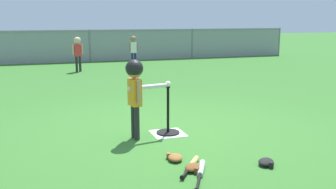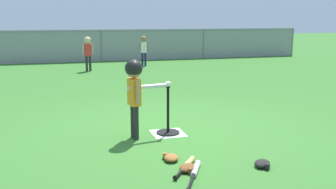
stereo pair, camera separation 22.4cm
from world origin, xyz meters
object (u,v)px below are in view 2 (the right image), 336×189
(glove_by_plate, at_px, (171,158))
(fielder_deep_center, at_px, (88,49))
(batter_child, at_px, (135,83))
(spare_bat_wood, at_px, (187,165))
(baseball_on_tee, at_px, (168,84))
(glove_near_bats, at_px, (187,168))
(fielder_deep_left, at_px, (144,47))
(spare_bat_silver, at_px, (195,171))
(batting_tee, at_px, (168,126))
(glove_tossed_aside, at_px, (262,164))

(glove_by_plate, bearing_deg, fielder_deep_center, 92.23)
(batter_child, xyz_separation_m, spare_bat_wood, (0.33, -1.15, -0.72))
(baseball_on_tee, bearing_deg, glove_near_bats, -97.22)
(glove_by_plate, xyz_separation_m, glove_near_bats, (0.08, -0.34, 0.00))
(fielder_deep_left, relative_size, glove_near_bats, 3.68)
(fielder_deep_left, xyz_separation_m, spare_bat_silver, (-1.43, -8.97, -0.61))
(spare_bat_wood, bearing_deg, fielder_deep_center, 92.94)
(batting_tee, xyz_separation_m, fielder_deep_left, (1.31, 7.53, 0.54))
(spare_bat_silver, height_order, glove_tossed_aside, glove_tossed_aside)
(batting_tee, relative_size, fielder_deep_left, 0.67)
(batter_child, distance_m, glove_near_bats, 1.47)
(batter_child, xyz_separation_m, glove_tossed_aside, (1.12, -1.36, -0.71))
(batting_tee, distance_m, fielder_deep_center, 6.82)
(batter_child, relative_size, glove_near_bats, 3.90)
(spare_bat_wood, relative_size, glove_near_bats, 1.84)
(fielder_deep_center, bearing_deg, fielder_deep_left, 22.16)
(fielder_deep_left, bearing_deg, fielder_deep_center, -157.84)
(glove_by_plate, relative_size, glove_near_bats, 0.93)
(baseball_on_tee, relative_size, fielder_deep_center, 0.07)
(batting_tee, bearing_deg, batter_child, -169.17)
(baseball_on_tee, bearing_deg, glove_by_plate, -104.11)
(batter_child, relative_size, fielder_deep_left, 1.06)
(batting_tee, bearing_deg, fielder_deep_left, 80.14)
(fielder_deep_center, height_order, spare_bat_silver, fielder_deep_center)
(batting_tee, relative_size, fielder_deep_center, 0.65)
(baseball_on_tee, bearing_deg, fielder_deep_center, 94.68)
(fielder_deep_left, bearing_deg, glove_by_plate, -100.37)
(glove_tossed_aside, bearing_deg, glove_near_bats, 172.58)
(glove_by_plate, distance_m, glove_tossed_aside, 1.00)
(glove_near_bats, bearing_deg, glove_tossed_aside, -7.42)
(fielder_deep_left, distance_m, glove_tossed_aside, 9.02)
(glove_by_plate, bearing_deg, baseball_on_tee, 75.89)
(batting_tee, relative_size, baseball_on_tee, 8.94)
(glove_near_bats, bearing_deg, glove_by_plate, 103.70)
(baseball_on_tee, bearing_deg, batter_child, -169.17)
(baseball_on_tee, relative_size, fielder_deep_left, 0.07)
(spare_bat_silver, xyz_separation_m, spare_bat_wood, (-0.02, 0.20, -0.00))
(batter_child, distance_m, fielder_deep_left, 7.83)
(batter_child, xyz_separation_m, glove_near_bats, (0.30, -1.25, -0.71))
(fielder_deep_center, bearing_deg, batter_child, -89.32)
(fielder_deep_center, height_order, glove_tossed_aside, fielder_deep_center)
(baseball_on_tee, distance_m, spare_bat_silver, 1.59)
(batter_child, bearing_deg, glove_tossed_aside, -50.52)
(batting_tee, height_order, glove_by_plate, batting_tee)
(glove_tossed_aside, bearing_deg, batting_tee, 114.00)
(glove_tossed_aside, bearing_deg, fielder_deep_left, 85.76)
(batting_tee, xyz_separation_m, fielder_deep_center, (-0.55, 6.77, 0.56))
(batting_tee, height_order, baseball_on_tee, baseball_on_tee)
(batting_tee, bearing_deg, spare_bat_wood, -96.55)
(batter_child, height_order, spare_bat_wood, batter_child)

